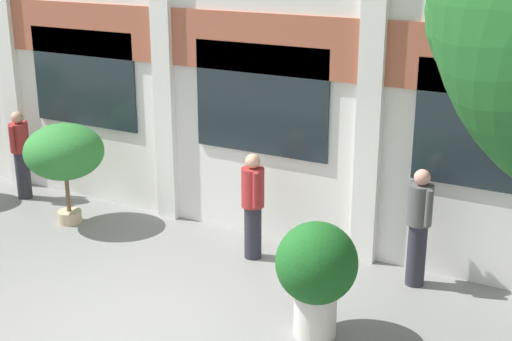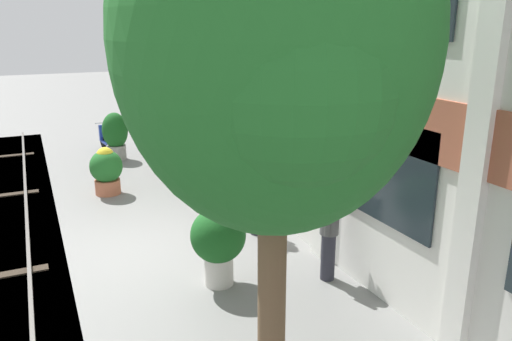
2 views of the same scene
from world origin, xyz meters
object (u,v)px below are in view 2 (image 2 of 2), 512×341
Objects in this scene: potted_plant_fluted_column at (218,240)px; potted_plant_tall_urn at (194,148)px; resident_watching_tracks at (194,146)px; resident_by_doorway at (329,233)px; scooter_near_curb at (107,139)px; potted_plant_glazed_jar at (106,169)px; potted_plant_terracotta_small at (151,118)px; resident_near_plants at (256,197)px; broadleaf_tree at (274,48)px; potted_plant_ribbed_drum at (115,134)px.

potted_plant_fluted_column is 5.28m from potted_plant_tall_urn.
resident_watching_tracks is (-1.58, 0.50, -0.35)m from potted_plant_tall_urn.
resident_watching_tracks is (-7.36, -0.16, -0.03)m from resident_by_doorway.
scooter_near_curb is (-5.75, -1.50, -0.79)m from potted_plant_tall_urn.
potted_plant_glazed_jar reaches higher than scooter_near_curb.
scooter_near_curb is at bearing -158.01° from potted_plant_terracotta_small.
potted_plant_tall_urn reaches higher than potted_plant_glazed_jar.
potted_plant_terracotta_small is at bearing 174.62° from potted_plant_fluted_column.
resident_by_doorway is 1.03× the size of resident_near_plants.
resident_watching_tracks is at bearing 105.90° from potted_plant_glazed_jar.
potted_plant_terracotta_small is 3.08m from potted_plant_glazed_jar.
broadleaf_tree is 3.84× the size of resident_by_doorway.
resident_near_plants is (3.39, 0.32, -0.36)m from potted_plant_tall_urn.
resident_watching_tracks is at bearing -163.29° from scooter_near_curb.
potted_plant_ribbed_drum is 1.46m from scooter_near_curb.
potted_plant_terracotta_small is at bearing 142.14° from potted_plant_glazed_jar.
potted_plant_terracotta_small is at bearing -38.52° from resident_by_doorway.
potted_plant_terracotta_small reaches higher than resident_by_doorway.
broadleaf_tree is at bearing 116.84° from resident_near_plants.
potted_plant_glazed_jar is (-5.92, -1.04, -0.16)m from potted_plant_fluted_column.
resident_by_doorway reaches higher than resident_near_plants.
broadleaf_tree is at bearing 170.58° from scooter_near_curb.
broadleaf_tree reaches higher than resident_watching_tracks.
potted_plant_glazed_jar is 7.20m from resident_by_doorway.
resident_by_doorway reaches higher than potted_plant_fluted_column.
potted_plant_terracotta_small is (-3.13, -0.44, 0.35)m from potted_plant_tall_urn.
potted_plant_ribbed_drum is 1.71m from potted_plant_terracotta_small.
scooter_near_curb is (-2.62, -1.06, -1.14)m from potted_plant_terracotta_small.
resident_watching_tracks is at bearing 162.37° from potted_plant_tall_urn.
scooter_near_curb is (-10.87, -0.28, -0.42)m from potted_plant_fluted_column.
resident_near_plants is at bearing 164.85° from resident_watching_tracks.
potted_plant_ribbed_drum is 0.96× the size of resident_by_doorway.
potted_plant_terracotta_small is (-8.25, 0.78, 0.71)m from potted_plant_fluted_column.
resident_watching_tracks reaches higher than scooter_near_curb.
potted_plant_fluted_column is 8.32m from potted_plant_terracotta_small.
potted_plant_terracotta_small is at bearing 173.97° from broadleaf_tree.
resident_by_doorway is 7.36m from resident_watching_tracks.
potted_plant_tall_urn is at bearing 168.61° from broadleaf_tree.
potted_plant_tall_urn reaches higher than resident_watching_tracks.
resident_by_doorway is at bearing 70.59° from potted_plant_fluted_column.
potted_plant_tall_urn is 1.31× the size of potted_plant_glazed_jar.
potted_plant_glazed_jar is 0.80× the size of resident_watching_tracks.
resident_watching_tracks is 1.01× the size of resident_near_plants.
potted_plant_glazed_jar is 0.81× the size of resident_near_plants.
resident_near_plants is at bearing -177.64° from scooter_near_curb.
potted_plant_ribbed_drum is 0.99× the size of resident_near_plants.
potted_plant_terracotta_small is at bearing -166.92° from scooter_near_curb.
potted_plant_tall_urn is (-5.12, 1.22, 0.37)m from potted_plant_fluted_column.
potted_plant_terracotta_small reaches higher than potted_plant_fluted_column.
potted_plant_tall_urn is 3.18m from potted_plant_terracotta_small.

